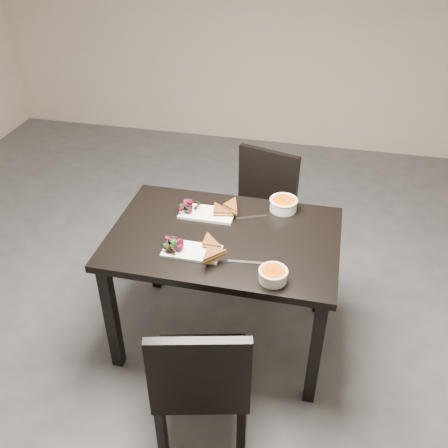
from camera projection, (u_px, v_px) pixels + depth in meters
name	position (u px, v px, depth m)	size (l,w,h in m)	color
ground	(169.00, 295.00, 3.32)	(5.00, 5.00, 0.00)	#47474C
room_shell	(143.00, 0.00, 2.27)	(5.02, 5.02, 2.81)	beige
table	(224.00, 250.00, 2.66)	(1.20, 0.80, 0.75)	black
chair_near	(201.00, 378.00, 2.18)	(0.51, 0.51, 0.85)	black
chair_far	(260.00, 207.00, 3.32)	(0.52, 0.52, 0.85)	black
plate_near	(192.00, 251.00, 2.48)	(0.29, 0.14, 0.01)	white
sandwich_near	(205.00, 246.00, 2.46)	(0.14, 0.11, 0.05)	brown
salad_near	(172.00, 244.00, 2.48)	(0.09, 0.08, 0.04)	black
soup_bowl_near	(273.00, 274.00, 2.29)	(0.14, 0.14, 0.06)	white
cutlery_near	(246.00, 262.00, 2.42)	(0.18, 0.02, 0.00)	silver
plate_far	(207.00, 214.00, 2.76)	(0.30, 0.15, 0.02)	white
sandwich_far	(218.00, 212.00, 2.72)	(0.15, 0.11, 0.05)	brown
salad_far	(189.00, 207.00, 2.76)	(0.09, 0.08, 0.04)	black
soup_bowl_far	(283.00, 204.00, 2.78)	(0.16, 0.16, 0.07)	white
cutlery_far	(251.00, 217.00, 2.74)	(0.18, 0.02, 0.00)	silver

